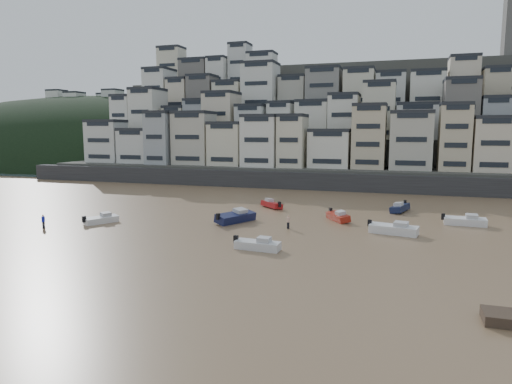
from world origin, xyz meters
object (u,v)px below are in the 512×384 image
(boat_a, at_px, (258,243))
(boat_j, at_px, (101,218))
(boat_i, at_px, (400,207))
(person_pink, at_px, (288,222))
(boat_d, at_px, (394,227))
(boat_g, at_px, (465,220))
(boat_c, at_px, (236,216))
(boat_h, at_px, (272,204))
(person_blue, at_px, (43,221))
(boat_e, at_px, (338,216))

(boat_a, distance_m, boat_j, 24.57)
(boat_i, distance_m, person_pink, 21.26)
(boat_a, xyz_separation_m, person_pink, (0.57, 10.75, 0.16))
(boat_i, relative_size, person_pink, 3.17)
(boat_d, bearing_deg, boat_j, -159.83)
(boat_g, bearing_deg, boat_j, -163.02)
(boat_c, bearing_deg, boat_i, -27.79)
(boat_g, xyz_separation_m, boat_j, (-45.47, -13.19, -0.10))
(boat_a, xyz_separation_m, boat_i, (13.71, 27.45, 0.05))
(boat_a, relative_size, boat_c, 0.80)
(boat_h, xyz_separation_m, boat_j, (-18.09, -18.40, -0.02))
(boat_a, xyz_separation_m, boat_c, (-7.04, 12.44, 0.18))
(boat_g, relative_size, boat_h, 1.13)
(boat_d, bearing_deg, person_blue, -154.28)
(person_pink, bearing_deg, boat_d, 4.17)
(boat_h, distance_m, boat_j, 25.81)
(boat_g, xyz_separation_m, person_pink, (-21.20, -8.92, 0.11))
(boat_c, xyz_separation_m, boat_j, (-16.66, -5.97, -0.23))
(boat_e, bearing_deg, person_blue, -98.11)
(boat_a, relative_size, person_pink, 2.98)
(boat_a, distance_m, boat_i, 30.69)
(boat_i, xyz_separation_m, person_pink, (-13.14, -16.71, 0.12))
(boat_h, relative_size, person_blue, 2.84)
(boat_i, distance_m, boat_h, 19.49)
(boat_d, distance_m, boat_g, 11.78)
(boat_j, bearing_deg, boat_c, -41.74)
(boat_c, xyz_separation_m, boat_e, (12.83, 5.28, -0.19))
(boat_h, xyz_separation_m, boat_c, (-1.44, -12.43, 0.21))
(boat_g, distance_m, person_pink, 23.00)
(boat_g, distance_m, boat_e, 16.11)
(boat_a, height_order, boat_e, boat_a)
(boat_a, distance_m, boat_c, 14.30)
(boat_d, bearing_deg, boat_e, 152.64)
(boat_a, relative_size, boat_e, 1.01)
(boat_d, relative_size, boat_a, 1.17)
(boat_c, bearing_deg, boat_j, 136.05)
(boat_j, height_order, person_blue, person_blue)
(person_blue, bearing_deg, boat_a, -3.18)
(boat_g, xyz_separation_m, boat_e, (-15.99, -1.95, -0.06))
(boat_g, relative_size, person_blue, 3.21)
(boat_g, xyz_separation_m, boat_h, (-27.38, 5.21, -0.09))
(boat_h, height_order, person_pink, person_pink)
(boat_c, xyz_separation_m, person_blue, (-21.56, -10.85, -0.02))
(boat_c, bearing_deg, person_blue, 143.06)
(boat_c, bearing_deg, boat_e, -41.31)
(boat_d, height_order, boat_c, boat_c)
(boat_d, height_order, person_pink, person_pink)
(boat_d, relative_size, boat_c, 0.93)
(boat_g, height_order, boat_e, boat_g)
(boat_g, xyz_separation_m, boat_a, (-21.77, -19.67, -0.06))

